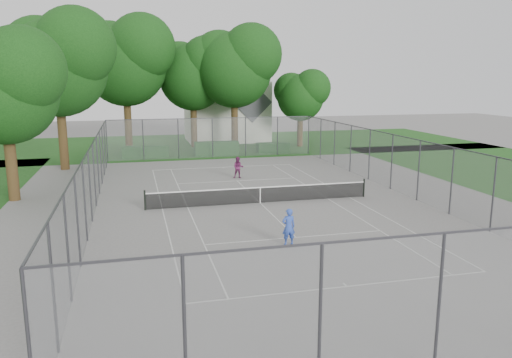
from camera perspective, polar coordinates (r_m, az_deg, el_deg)
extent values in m
plane|color=slate|center=(28.35, 0.49, -2.77)|extent=(120.00, 120.00, 0.00)
cube|color=#194614|center=(53.50, -6.48, 3.94)|extent=(60.00, 20.00, 0.00)
cube|color=beige|center=(17.68, 10.35, -11.98)|extent=(10.97, 0.06, 0.01)
cube|color=beige|center=(39.71, -3.79, 1.36)|extent=(10.97, 0.06, 0.01)
cube|color=beige|center=(27.54, -10.65, -3.39)|extent=(0.06, 23.77, 0.01)
cube|color=beige|center=(30.15, 10.64, -2.09)|extent=(0.06, 23.77, 0.01)
cube|color=beige|center=(27.64, -7.82, -3.24)|extent=(0.06, 23.77, 0.01)
cube|color=beige|center=(29.61, 8.23, -2.26)|extent=(0.06, 23.77, 0.01)
cube|color=beige|center=(22.45, 4.59, -6.67)|extent=(8.23, 0.06, 0.01)
cube|color=beige|center=(34.42, -2.17, -0.20)|extent=(8.23, 0.06, 0.01)
cube|color=beige|center=(28.35, 0.49, -2.76)|extent=(0.06, 12.80, 0.01)
cube|color=beige|center=(17.80, 10.14, -11.80)|extent=(0.06, 0.30, 0.01)
cube|color=beige|center=(39.57, -3.75, 1.32)|extent=(0.06, 0.30, 0.01)
cylinder|color=black|center=(27.38, -12.58, -2.38)|extent=(0.10, 0.10, 1.10)
cylinder|color=black|center=(30.40, 12.23, -0.99)|extent=(0.10, 0.10, 1.10)
cube|color=black|center=(28.24, 0.49, -1.89)|extent=(12.67, 0.01, 0.86)
cube|color=white|center=(28.14, 0.49, -0.97)|extent=(12.77, 0.03, 0.06)
cube|color=white|center=(28.24, 0.49, -1.90)|extent=(0.05, 0.02, 0.88)
cylinder|color=#38383D|center=(11.15, -24.45, -17.69)|extent=(0.08, 0.08, 3.50)
cylinder|color=#38383D|center=(43.97, -16.69, 4.19)|extent=(0.08, 0.08, 3.50)
cylinder|color=#38383D|center=(46.69, 6.02, 5.01)|extent=(0.08, 0.08, 3.50)
cube|color=slate|center=(12.91, 20.19, -13.23)|extent=(18.00, 0.02, 3.50)
cube|color=slate|center=(44.45, -4.99, 4.70)|extent=(18.00, 0.02, 3.50)
cube|color=slate|center=(27.20, -18.20, -0.19)|extent=(0.02, 34.00, 3.50)
cube|color=slate|center=(31.41, 16.61, 1.42)|extent=(0.02, 34.00, 3.50)
cube|color=#38383D|center=(12.30, 20.75, -5.78)|extent=(18.00, 0.05, 0.05)
cube|color=#38383D|center=(44.27, -5.03, 6.95)|extent=(18.00, 0.05, 0.05)
cube|color=#38383D|center=(26.92, -18.43, 3.46)|extent=(0.05, 34.00, 0.05)
cube|color=#38383D|center=(31.16, 16.80, 4.59)|extent=(0.05, 34.00, 0.05)
cylinder|color=#3D2A16|center=(49.70, -14.41, 6.24)|extent=(0.68, 0.68, 5.46)
sphere|color=#0F350E|center=(49.53, -14.73, 12.52)|extent=(7.76, 7.76, 7.76)
sphere|color=#0F350E|center=(48.44, -12.95, 14.48)|extent=(6.21, 6.21, 6.21)
sphere|color=#0F350E|center=(50.57, -16.37, 13.73)|extent=(5.82, 5.82, 5.82)
cylinder|color=#3D2A16|center=(51.58, -7.12, 6.28)|extent=(0.65, 0.65, 4.71)
sphere|color=#0F350E|center=(51.37, -7.25, 11.51)|extent=(6.70, 6.70, 6.70)
sphere|color=#0F350E|center=(50.57, -5.60, 13.06)|extent=(5.36, 5.36, 5.36)
sphere|color=#0F350E|center=(52.09, -8.70, 12.57)|extent=(5.03, 5.03, 5.03)
cylinder|color=#3D2A16|center=(49.88, -2.46, 6.43)|extent=(0.67, 0.67, 5.15)
sphere|color=#0F350E|center=(49.69, -2.51, 12.35)|extent=(7.33, 7.33, 7.33)
sphere|color=#0F350E|center=(48.98, -0.53, 14.08)|extent=(5.86, 5.86, 5.86)
sphere|color=#0F350E|center=(50.38, -4.21, 13.56)|extent=(5.49, 5.49, 5.49)
cylinder|color=#3D2A16|center=(51.83, 5.05, 5.58)|extent=(0.59, 0.59, 3.34)
sphere|color=#0F350E|center=(51.60, 5.11, 9.27)|extent=(4.75, 4.75, 4.75)
sphere|color=#0F350E|center=(51.22, 6.42, 10.29)|extent=(3.80, 3.80, 3.80)
sphere|color=#0F350E|center=(51.87, 4.03, 10.09)|extent=(3.56, 3.56, 3.56)
cylinder|color=#3D2A16|center=(41.15, -21.21, 4.58)|extent=(0.67, 0.67, 5.15)
sphere|color=#0F350E|center=(40.91, -21.75, 11.73)|extent=(7.33, 7.33, 7.33)
sphere|color=#0F350E|center=(39.71, -19.96, 14.01)|extent=(5.86, 5.86, 5.86)
sphere|color=#0F350E|center=(42.03, -23.47, 13.08)|extent=(5.49, 5.49, 5.49)
cylinder|color=#3D2A16|center=(31.87, -26.16, 1.46)|extent=(0.63, 0.63, 4.16)
sphere|color=#0F350E|center=(31.50, -26.84, 8.92)|extent=(5.92, 5.92, 5.92)
sphere|color=#0F350E|center=(30.38, -25.19, 11.25)|extent=(4.74, 4.74, 4.74)
cube|color=#164517|center=(45.63, -12.54, 3.07)|extent=(4.05, 1.21, 1.01)
cube|color=#164517|center=(45.80, -4.54, 3.50)|extent=(3.99, 1.14, 1.25)
cube|color=#164517|center=(47.55, 1.95, 3.62)|extent=(3.05, 1.12, 0.92)
cube|color=silver|center=(56.35, -3.40, 7.73)|extent=(8.77, 6.57, 6.57)
cube|color=#47474C|center=(56.23, -3.44, 11.08)|extent=(8.68, 6.79, 8.68)
imported|color=blue|center=(21.26, 3.75, -5.47)|extent=(0.59, 0.40, 1.59)
imported|color=#67224F|center=(35.22, -2.04, 1.32)|extent=(0.86, 0.74, 1.53)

